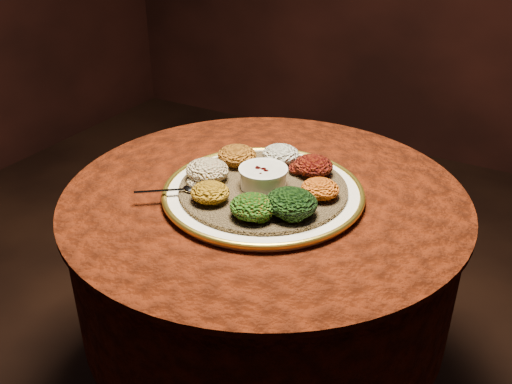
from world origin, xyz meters
The scene contains 13 objects.
table centered at (0.00, 0.00, 0.55)m, with size 0.96×0.96×0.73m.
platter centered at (0.01, -0.02, 0.75)m, with size 0.55×0.55×0.02m.
injera centered at (0.01, -0.02, 0.76)m, with size 0.39×0.39×0.01m, color olive.
stew_bowl centered at (0.01, -0.02, 0.79)m, with size 0.11×0.11×0.05m.
spoon centered at (-0.13, -0.13, 0.77)m, with size 0.13×0.10×0.01m.
portion_ayib centered at (-0.01, 0.11, 0.78)m, with size 0.09×0.09×0.04m, color silver.
portion_kitfo centered at (0.08, 0.09, 0.79)m, with size 0.10×0.09×0.05m, color black.
portion_tikil centered at (0.14, 0.00, 0.78)m, with size 0.09×0.08×0.04m, color #C57110.
portion_gomen centered at (0.12, -0.10, 0.79)m, with size 0.11×0.11×0.05m, color black.
portion_mixveg centered at (0.05, -0.15, 0.79)m, with size 0.10×0.09×0.05m, color #A1380A.
portion_kik centered at (-0.06, -0.14, 0.78)m, with size 0.09×0.08×0.04m, color #AD710F.
portion_timatim centered at (-0.12, -0.06, 0.79)m, with size 0.10×0.10×0.05m, color maroon.
portion_shiro centered at (-0.11, 0.05, 0.79)m, with size 0.10×0.09×0.05m, color #A55813.
Camera 1 is at (0.56, -1.04, 1.39)m, focal length 40.00 mm.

